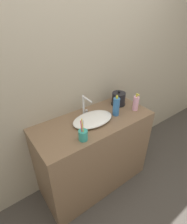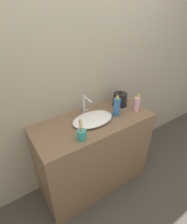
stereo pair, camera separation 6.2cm
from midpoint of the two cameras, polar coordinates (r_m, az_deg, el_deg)
The scene contains 9 objects.
ground_plane at distance 2.25m, azimuth 3.73°, elevation -25.54°, with size 12.00×12.00×0.00m, color #47423D.
wall_back at distance 1.77m, azimuth -6.52°, elevation 12.07°, with size 6.00×0.04×2.60m.
vanity_counter at distance 2.03m, azimuth -0.77°, elevation -13.41°, with size 1.22×0.54×0.91m.
sink_basin at distance 1.71m, azimuth -1.27°, elevation -2.33°, with size 0.42×0.27×0.05m.
faucet at distance 1.76m, azimuth -3.84°, elevation 2.41°, with size 0.06×0.16×0.22m.
electric_kettle at distance 2.00m, azimuth 7.28°, elevation 4.21°, with size 0.16×0.16×0.17m.
toothbrush_cup at distance 1.48m, azimuth -4.64°, elevation -7.51°, with size 0.08×0.08×0.22m.
lotion_bottle at distance 1.91m, azimuth 12.71°, elevation 2.78°, with size 0.06×0.06×0.19m.
shampoo_bottle at distance 1.78m, azimuth 6.44°, elevation 1.81°, with size 0.07×0.07×0.24m.
Camera 1 is at (-0.85, -0.88, 1.89)m, focal length 28.00 mm.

